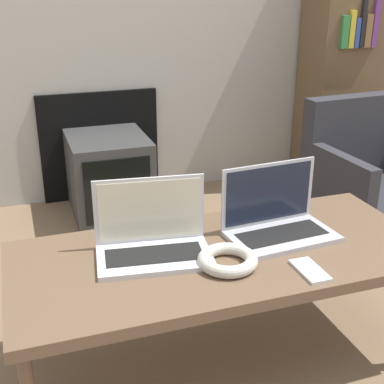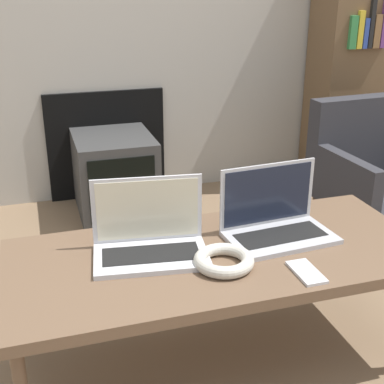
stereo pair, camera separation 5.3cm
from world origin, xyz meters
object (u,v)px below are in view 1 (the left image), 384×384
at_px(laptop_right, 276,219).
at_px(headphones, 228,260).
at_px(armchair, 370,165).
at_px(tv, 109,175).
at_px(laptop_left, 152,238).
at_px(phone, 310,270).

xyz_separation_m(laptop_right, headphones, (-0.23, -0.15, -0.03)).
relative_size(laptop_right, armchair, 0.56).
bearing_deg(tv, laptop_right, -75.11).
xyz_separation_m(laptop_left, phone, (0.41, -0.26, -0.05)).
relative_size(laptop_right, tv, 0.75).
relative_size(laptop_left, laptop_right, 1.03).
height_order(headphones, phone, headphones).
bearing_deg(phone, headphones, 152.77).
bearing_deg(laptop_right, armchair, 33.71).
xyz_separation_m(laptop_left, tv, (0.09, 1.26, -0.25)).
height_order(laptop_left, tv, laptop_left).
distance_m(laptop_left, tv, 1.29).
relative_size(phone, armchair, 0.21).
bearing_deg(tv, headphones, -85.88).
bearing_deg(tv, phone, -78.23).
bearing_deg(laptop_right, headphones, -152.30).
distance_m(laptop_right, armchair, 1.15).
xyz_separation_m(phone, tv, (-0.32, 1.52, -0.20)).
xyz_separation_m(laptop_right, armchair, (0.90, 0.70, -0.15)).
bearing_deg(armchair, tv, 152.17).
relative_size(laptop_left, phone, 2.69).
xyz_separation_m(phone, armchair, (0.92, 0.96, -0.10)).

